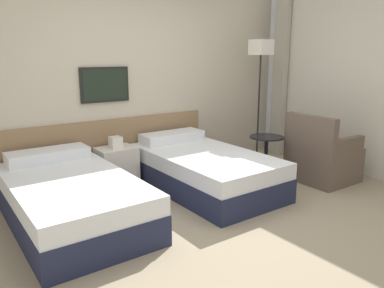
{
  "coord_description": "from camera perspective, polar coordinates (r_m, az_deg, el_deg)",
  "views": [
    {
      "loc": [
        -2.35,
        -2.6,
        1.64
      ],
      "look_at": [
        0.14,
        0.87,
        0.62
      ],
      "focal_mm": 35.0,
      "sensor_mm": 36.0,
      "label": 1
    }
  ],
  "objects": [
    {
      "name": "ground_plane",
      "position": [
        3.86,
        5.93,
        -11.69
      ],
      "size": [
        16.0,
        16.0,
        0.0
      ],
      "primitive_type": "plane",
      "color": "gray"
    },
    {
      "name": "wall_headboard",
      "position": [
        5.13,
        -8.86,
        9.52
      ],
      "size": [
        10.0,
        0.1,
        2.7
      ],
      "color": "#B7AD99",
      "rests_on": "ground_plane"
    },
    {
      "name": "bed_near_door",
      "position": [
        3.95,
        -17.98,
        -7.92
      ],
      "size": [
        1.1,
        1.95,
        0.6
      ],
      "color": "#1E233D",
      "rests_on": "ground_plane"
    },
    {
      "name": "bed_near_window",
      "position": [
        4.67,
        1.76,
        -3.89
      ],
      "size": [
        1.1,
        1.95,
        0.6
      ],
      "color": "#1E233D",
      "rests_on": "ground_plane"
    },
    {
      "name": "nightstand",
      "position": [
        4.87,
        -11.38,
        -3.26
      ],
      "size": [
        0.47,
        0.37,
        0.64
      ],
      "color": "beige",
      "rests_on": "ground_plane"
    },
    {
      "name": "floor_lamp",
      "position": [
        5.71,
        10.42,
        12.77
      ],
      "size": [
        0.27,
        0.27,
        1.85
      ],
      "color": "black",
      "rests_on": "ground_plane"
    },
    {
      "name": "side_table",
      "position": [
        5.11,
        11.23,
        -0.76
      ],
      "size": [
        0.45,
        0.45,
        0.58
      ],
      "color": "black",
      "rests_on": "ground_plane"
    },
    {
      "name": "armchair",
      "position": [
        5.23,
        19.15,
        -2.14
      ],
      "size": [
        0.73,
        0.75,
        0.9
      ],
      "rotation": [
        0.0,
        0.0,
        1.55
      ],
      "color": "brown",
      "rests_on": "ground_plane"
    }
  ]
}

